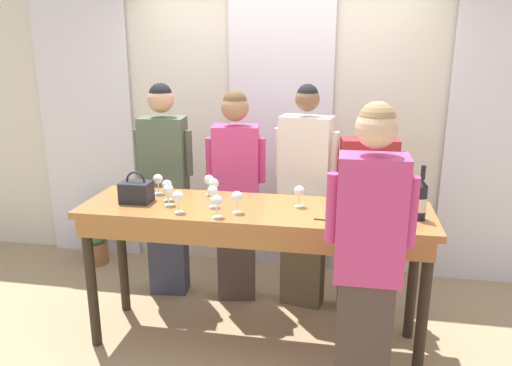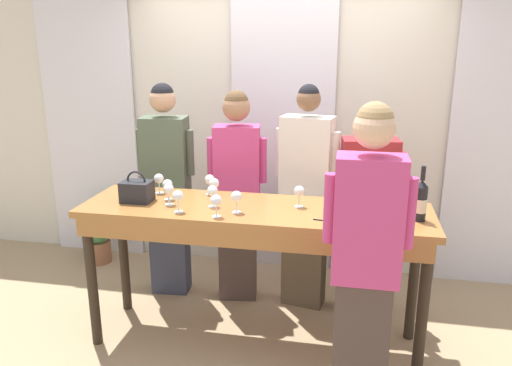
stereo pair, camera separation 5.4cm
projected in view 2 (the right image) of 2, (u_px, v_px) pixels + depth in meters
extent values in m
plane|color=tan|center=(254.00, 340.00, 3.60)|extent=(18.00, 18.00, 0.00)
cube|color=silver|center=(284.00, 119.00, 4.49)|extent=(12.00, 0.06, 2.80)
cube|color=white|center=(90.00, 120.00, 4.79)|extent=(0.92, 0.03, 2.69)
cube|color=white|center=(282.00, 126.00, 4.44)|extent=(0.92, 0.03, 2.69)
cube|color=white|center=(507.00, 133.00, 4.10)|extent=(0.92, 0.03, 2.69)
cube|color=#9E6633|center=(254.00, 210.00, 3.33)|extent=(2.34, 0.64, 0.05)
cube|color=#9E6633|center=(244.00, 239.00, 3.06)|extent=(2.24, 0.03, 0.12)
cylinder|color=#2D2319|center=(92.00, 281.00, 3.44)|extent=(0.07, 0.07, 0.96)
cylinder|color=#2D2319|center=(422.00, 313.00, 3.03)|extent=(0.07, 0.07, 0.96)
cylinder|color=#2D2319|center=(123.00, 253.00, 3.90)|extent=(0.07, 0.07, 0.96)
cylinder|color=#2D2319|center=(414.00, 277.00, 3.50)|extent=(0.07, 0.07, 0.96)
cylinder|color=black|center=(420.00, 204.00, 3.05)|extent=(0.08, 0.08, 0.22)
cone|color=black|center=(422.00, 184.00, 3.01)|extent=(0.08, 0.08, 0.04)
cylinder|color=black|center=(423.00, 173.00, 3.00)|extent=(0.03, 0.03, 0.09)
cylinder|color=beige|center=(420.00, 205.00, 3.05)|extent=(0.08, 0.08, 0.09)
cube|color=#232328|center=(137.00, 191.00, 3.42)|extent=(0.20, 0.15, 0.14)
torus|color=#232328|center=(136.00, 180.00, 3.40)|extent=(0.14, 0.01, 0.14)
cylinder|color=white|center=(179.00, 212.00, 3.23)|extent=(0.06, 0.06, 0.00)
cylinder|color=white|center=(178.00, 206.00, 3.22)|extent=(0.01, 0.01, 0.08)
sphere|color=white|center=(178.00, 196.00, 3.20)|extent=(0.07, 0.07, 0.07)
cylinder|color=white|center=(237.00, 212.00, 3.22)|extent=(0.06, 0.06, 0.00)
cylinder|color=white|center=(237.00, 206.00, 3.21)|extent=(0.01, 0.01, 0.08)
sphere|color=white|center=(236.00, 196.00, 3.19)|extent=(0.07, 0.07, 0.07)
sphere|color=beige|center=(236.00, 198.00, 3.19)|extent=(0.05, 0.05, 0.05)
cylinder|color=white|center=(363.00, 222.00, 3.05)|extent=(0.06, 0.06, 0.00)
cylinder|color=white|center=(363.00, 216.00, 3.04)|extent=(0.01, 0.01, 0.08)
sphere|color=white|center=(364.00, 205.00, 3.02)|extent=(0.07, 0.07, 0.07)
cylinder|color=white|center=(213.00, 206.00, 3.33)|extent=(0.06, 0.06, 0.00)
cylinder|color=white|center=(213.00, 201.00, 3.32)|extent=(0.01, 0.01, 0.08)
sphere|color=white|center=(212.00, 191.00, 3.30)|extent=(0.07, 0.07, 0.07)
cylinder|color=white|center=(169.00, 204.00, 3.37)|extent=(0.06, 0.06, 0.00)
cylinder|color=white|center=(169.00, 199.00, 3.36)|extent=(0.01, 0.01, 0.08)
sphere|color=white|center=(169.00, 189.00, 3.34)|extent=(0.07, 0.07, 0.07)
sphere|color=beige|center=(169.00, 190.00, 3.34)|extent=(0.05, 0.05, 0.05)
cylinder|color=white|center=(210.00, 194.00, 3.60)|extent=(0.06, 0.06, 0.00)
cylinder|color=white|center=(210.00, 189.00, 3.59)|extent=(0.01, 0.01, 0.08)
sphere|color=white|center=(210.00, 179.00, 3.57)|extent=(0.07, 0.07, 0.07)
sphere|color=beige|center=(210.00, 181.00, 3.58)|extent=(0.05, 0.05, 0.05)
cylinder|color=white|center=(214.00, 198.00, 3.51)|extent=(0.06, 0.06, 0.00)
cylinder|color=white|center=(214.00, 193.00, 3.50)|extent=(0.01, 0.01, 0.08)
sphere|color=white|center=(214.00, 183.00, 3.48)|extent=(0.07, 0.07, 0.07)
cylinder|color=white|center=(355.00, 215.00, 3.16)|extent=(0.06, 0.06, 0.00)
cylinder|color=white|center=(356.00, 209.00, 3.15)|extent=(0.01, 0.01, 0.08)
sphere|color=white|center=(356.00, 199.00, 3.13)|extent=(0.07, 0.07, 0.07)
cylinder|color=white|center=(168.00, 199.00, 3.48)|extent=(0.06, 0.06, 0.00)
cylinder|color=white|center=(168.00, 194.00, 3.47)|extent=(0.01, 0.01, 0.08)
sphere|color=white|center=(167.00, 185.00, 3.45)|extent=(0.07, 0.07, 0.07)
cylinder|color=white|center=(216.00, 217.00, 3.14)|extent=(0.06, 0.06, 0.00)
cylinder|color=white|center=(216.00, 211.00, 3.13)|extent=(0.01, 0.01, 0.08)
sphere|color=white|center=(216.00, 200.00, 3.11)|extent=(0.07, 0.07, 0.07)
cylinder|color=white|center=(299.00, 207.00, 3.33)|extent=(0.06, 0.06, 0.00)
cylinder|color=white|center=(299.00, 201.00, 3.32)|extent=(0.01, 0.01, 0.08)
sphere|color=white|center=(299.00, 191.00, 3.30)|extent=(0.07, 0.07, 0.07)
cylinder|color=white|center=(160.00, 193.00, 3.63)|extent=(0.06, 0.06, 0.00)
cylinder|color=white|center=(159.00, 188.00, 3.62)|extent=(0.01, 0.01, 0.08)
sphere|color=white|center=(159.00, 179.00, 3.60)|extent=(0.07, 0.07, 0.07)
sphere|color=beige|center=(159.00, 180.00, 3.60)|extent=(0.05, 0.05, 0.05)
cylinder|color=black|center=(323.00, 220.00, 3.07)|extent=(0.12, 0.02, 0.01)
cube|color=#383D51|center=(170.00, 245.00, 4.21)|extent=(0.32, 0.22, 0.84)
cube|color=#4C5B47|center=(166.00, 158.00, 4.01)|extent=(0.38, 0.26, 0.66)
sphere|color=tan|center=(163.00, 99.00, 3.88)|extent=(0.21, 0.21, 0.21)
sphere|color=black|center=(162.00, 95.00, 3.87)|extent=(0.18, 0.18, 0.18)
cylinder|color=#4C5B47|center=(190.00, 153.00, 3.97)|extent=(0.08, 0.08, 0.36)
cylinder|color=#4C5B47|center=(141.00, 152.00, 4.01)|extent=(0.08, 0.08, 0.36)
cube|color=#473833|center=(238.00, 252.00, 4.11)|extent=(0.33, 0.22, 0.81)
cube|color=#C63D7A|center=(237.00, 166.00, 3.91)|extent=(0.38, 0.26, 0.64)
sphere|color=#9E7051|center=(236.00, 107.00, 3.78)|extent=(0.21, 0.21, 0.21)
sphere|color=brown|center=(236.00, 102.00, 3.77)|extent=(0.19, 0.19, 0.19)
cylinder|color=#C63D7A|center=(262.00, 160.00, 3.89)|extent=(0.08, 0.08, 0.35)
cylinder|color=#C63D7A|center=(212.00, 160.00, 3.90)|extent=(0.08, 0.08, 0.35)
cube|color=brown|center=(304.00, 254.00, 4.00)|extent=(0.36, 0.23, 0.86)
cube|color=silver|center=(307.00, 161.00, 3.79)|extent=(0.42, 0.27, 0.68)
sphere|color=brown|center=(309.00, 99.00, 3.66)|extent=(0.18, 0.18, 0.18)
sphere|color=black|center=(309.00, 95.00, 3.65)|extent=(0.16, 0.16, 0.16)
cylinder|color=silver|center=(335.00, 157.00, 3.70)|extent=(0.08, 0.08, 0.37)
cylinder|color=silver|center=(280.00, 152.00, 3.85)|extent=(0.08, 0.08, 0.37)
cube|color=#473833|center=(363.00, 264.00, 3.93)|extent=(0.37, 0.24, 0.77)
cube|color=maroon|center=(369.00, 179.00, 3.73)|extent=(0.44, 0.28, 0.61)
sphere|color=tan|center=(372.00, 122.00, 3.62)|extent=(0.19, 0.19, 0.19)
sphere|color=#93754C|center=(373.00, 117.00, 3.61)|extent=(0.17, 0.17, 0.17)
cylinder|color=maroon|center=(400.00, 174.00, 3.70)|extent=(0.08, 0.08, 0.34)
cylinder|color=maroon|center=(338.00, 173.00, 3.74)|extent=(0.08, 0.08, 0.34)
cube|color=#473833|center=(360.00, 349.00, 2.78)|extent=(0.30, 0.18, 0.85)
cube|color=#C63D7A|center=(368.00, 220.00, 2.57)|extent=(0.35, 0.21, 0.68)
sphere|color=#DBAD89|center=(374.00, 128.00, 2.43)|extent=(0.21, 0.21, 0.21)
sphere|color=#93754C|center=(375.00, 120.00, 2.42)|extent=(0.19, 0.19, 0.19)
cylinder|color=#C63D7A|center=(330.00, 208.00, 2.59)|extent=(0.07, 0.07, 0.37)
cylinder|color=#C63D7A|center=(409.00, 213.00, 2.51)|extent=(0.07, 0.07, 0.37)
cylinder|color=#935B3D|center=(100.00, 251.00, 4.85)|extent=(0.22, 0.22, 0.21)
ellipsoid|color=#47844C|center=(97.00, 223.00, 4.76)|extent=(0.29, 0.29, 0.42)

